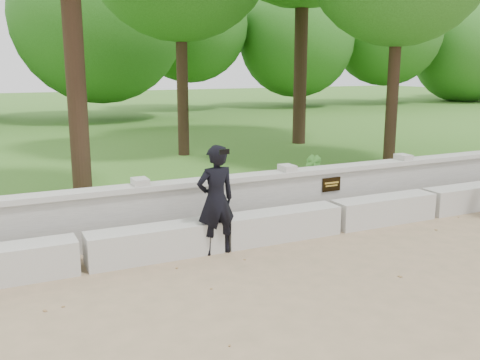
# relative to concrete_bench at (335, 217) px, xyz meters

# --- Properties ---
(ground) EXTENTS (80.00, 80.00, 0.00)m
(ground) POSITION_rel_concrete_bench_xyz_m (-0.00, -1.90, -0.22)
(ground) COLOR #9E8161
(ground) RESTS_ON ground
(lawn) EXTENTS (40.00, 22.00, 0.25)m
(lawn) POSITION_rel_concrete_bench_xyz_m (-0.00, 12.10, -0.10)
(lawn) COLOR #3C6B1F
(lawn) RESTS_ON ground
(concrete_bench) EXTENTS (11.90, 0.45, 0.45)m
(concrete_bench) POSITION_rel_concrete_bench_xyz_m (0.00, 0.00, 0.00)
(concrete_bench) COLOR beige
(concrete_bench) RESTS_ON ground
(parapet_wall) EXTENTS (12.50, 0.35, 0.90)m
(parapet_wall) POSITION_rel_concrete_bench_xyz_m (0.00, 0.70, 0.24)
(parapet_wall) COLOR #BAB8AF
(parapet_wall) RESTS_ON ground
(man_main) EXTENTS (0.59, 0.53, 1.56)m
(man_main) POSITION_rel_concrete_bench_xyz_m (-2.16, -0.17, 0.56)
(man_main) COLOR black
(man_main) RESTS_ON ground
(shrub_a) EXTENTS (0.39, 0.36, 0.62)m
(shrub_a) POSITION_rel_concrete_bench_xyz_m (-1.43, 1.40, 0.34)
(shrub_a) COLOR #3C7D2A
(shrub_a) RESTS_ON lawn
(shrub_b) EXTENTS (0.37, 0.42, 0.68)m
(shrub_b) POSITION_rel_concrete_bench_xyz_m (0.65, 1.65, 0.37)
(shrub_b) COLOR #3C7D2A
(shrub_b) RESTS_ON lawn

